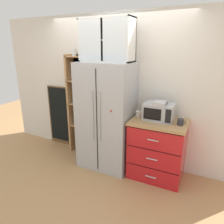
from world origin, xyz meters
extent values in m
plane|color=tan|center=(0.00, 0.00, 0.00)|extent=(10.56, 10.56, 0.00)
cube|color=silver|center=(0.00, 0.40, 1.27)|extent=(4.88, 0.10, 2.55)
cube|color=#ADAFB5|center=(0.00, 0.03, 0.89)|extent=(0.87, 0.65, 1.78)
cube|color=black|center=(0.00, -0.30, 0.89)|extent=(0.01, 0.01, 1.64)
cylinder|color=#ADAFB5|center=(-0.06, -0.31, 0.98)|extent=(0.02, 0.02, 0.80)
cylinder|color=#ADAFB5|center=(0.06, -0.31, 0.98)|extent=(0.02, 0.02, 0.80)
cube|color=red|center=(0.24, -0.30, 1.10)|extent=(0.02, 0.01, 0.02)
cube|color=brown|center=(-0.69, 0.37, 0.94)|extent=(0.46, 0.04, 1.88)
cube|color=tan|center=(-0.88, 0.23, 0.94)|extent=(0.04, 0.24, 1.88)
cube|color=tan|center=(-0.50, 0.23, 0.94)|extent=(0.04, 0.24, 1.88)
cube|color=tan|center=(-0.69, 0.23, 0.54)|extent=(0.40, 0.24, 0.02)
cylinder|color=silver|center=(-0.80, 0.24, 0.61)|extent=(0.08, 0.08, 0.12)
cylinder|color=#CCB78C|center=(-0.80, 0.24, 0.59)|extent=(0.07, 0.07, 0.08)
cylinder|color=#B2B2B7|center=(-0.80, 0.24, 0.67)|extent=(0.08, 0.08, 0.01)
cylinder|color=silver|center=(-0.69, 0.22, 0.61)|extent=(0.08, 0.08, 0.12)
cylinder|color=white|center=(-0.69, 0.22, 0.59)|extent=(0.07, 0.07, 0.08)
cylinder|color=#B2B2B7|center=(-0.69, 0.22, 0.67)|extent=(0.08, 0.08, 0.01)
cylinder|color=silver|center=(-0.58, 0.21, 0.61)|extent=(0.07, 0.07, 0.12)
cylinder|color=white|center=(-0.58, 0.21, 0.59)|extent=(0.06, 0.06, 0.08)
cylinder|color=#B2B2B7|center=(-0.58, 0.21, 0.67)|extent=(0.06, 0.06, 0.01)
cube|color=tan|center=(-0.69, 0.23, 0.98)|extent=(0.40, 0.24, 0.02)
cylinder|color=silver|center=(-0.80, 0.23, 1.04)|extent=(0.06, 0.06, 0.11)
cylinder|color=brown|center=(-0.80, 0.23, 1.02)|extent=(0.05, 0.05, 0.07)
cylinder|color=#B2B2B7|center=(-0.80, 0.23, 1.10)|extent=(0.06, 0.06, 0.01)
cylinder|color=silver|center=(-0.69, 0.23, 1.05)|extent=(0.08, 0.08, 0.12)
cylinder|color=#382316|center=(-0.69, 0.23, 1.03)|extent=(0.07, 0.07, 0.08)
cylinder|color=#B2B2B7|center=(-0.69, 0.23, 1.11)|extent=(0.08, 0.08, 0.01)
cylinder|color=silver|center=(-0.58, 0.24, 1.05)|extent=(0.08, 0.08, 0.13)
cylinder|color=#B77A38|center=(-0.58, 0.24, 1.03)|extent=(0.07, 0.07, 0.09)
cylinder|color=#B2B2B7|center=(-0.58, 0.24, 1.12)|extent=(0.07, 0.07, 0.01)
cube|color=tan|center=(-0.69, 0.23, 1.41)|extent=(0.40, 0.24, 0.02)
cylinder|color=silver|center=(-0.78, 0.25, 1.46)|extent=(0.08, 0.08, 0.10)
cylinder|color=#2D2D2D|center=(-0.78, 0.25, 1.45)|extent=(0.07, 0.07, 0.07)
cylinder|color=#B2B2B7|center=(-0.78, 0.25, 1.52)|extent=(0.08, 0.08, 0.01)
cylinder|color=silver|center=(-0.62, 0.25, 1.47)|extent=(0.07, 0.07, 0.10)
cylinder|color=beige|center=(-0.62, 0.25, 1.45)|extent=(0.06, 0.06, 0.07)
cylinder|color=#B2B2B7|center=(-0.62, 0.25, 1.52)|extent=(0.07, 0.07, 0.01)
cube|color=tan|center=(-0.69, 0.23, 1.84)|extent=(0.40, 0.24, 0.02)
cylinder|color=silver|center=(-0.76, 0.25, 1.90)|extent=(0.08, 0.08, 0.10)
cylinder|color=#E0C67F|center=(-0.76, 0.25, 1.88)|extent=(0.07, 0.07, 0.07)
cylinder|color=#B2B2B7|center=(-0.76, 0.25, 1.96)|extent=(0.08, 0.08, 0.01)
cube|color=red|center=(0.88, 0.05, 0.45)|extent=(0.81, 0.59, 0.90)
cube|color=tan|center=(0.88, 0.05, 0.92)|extent=(0.84, 0.62, 0.04)
cube|color=black|center=(0.88, -0.24, 0.29)|extent=(0.79, 0.00, 0.01)
cube|color=silver|center=(0.88, -0.25, 0.15)|extent=(0.16, 0.01, 0.01)
cube|color=black|center=(0.88, -0.24, 0.59)|extent=(0.79, 0.00, 0.01)
cube|color=silver|center=(0.88, -0.25, 0.45)|extent=(0.16, 0.01, 0.01)
cube|color=black|center=(0.88, -0.24, 0.89)|extent=(0.79, 0.00, 0.01)
cube|color=silver|center=(0.88, -0.25, 0.75)|extent=(0.16, 0.01, 0.01)
cube|color=#ADAFB5|center=(0.85, 0.10, 1.07)|extent=(0.44, 0.32, 0.26)
cube|color=black|center=(0.79, -0.06, 1.07)|extent=(0.26, 0.01, 0.17)
cube|color=black|center=(1.02, -0.06, 1.07)|extent=(0.08, 0.01, 0.20)
cube|color=#B7B7BC|center=(0.88, 0.03, 0.95)|extent=(0.17, 0.20, 0.03)
cube|color=#B7B7BC|center=(0.88, 0.10, 1.09)|extent=(0.17, 0.06, 0.30)
cube|color=#B7B7BC|center=(0.88, 0.03, 1.22)|extent=(0.17, 0.20, 0.06)
cylinder|color=black|center=(0.88, 0.02, 1.03)|extent=(0.11, 0.11, 0.12)
cylinder|color=#2D2D33|center=(1.19, 0.02, 0.98)|extent=(0.09, 0.09, 0.09)
torus|color=#2D2D33|center=(1.24, 0.02, 0.99)|extent=(0.05, 0.01, 0.05)
cylinder|color=silver|center=(0.53, 0.10, 0.99)|extent=(0.08, 0.08, 0.09)
torus|color=silver|center=(0.58, 0.10, 0.99)|extent=(0.05, 0.01, 0.05)
cylinder|color=#285B33|center=(0.88, 0.04, 1.04)|extent=(0.06, 0.06, 0.20)
cone|color=#285B33|center=(0.88, 0.04, 1.14)|extent=(0.06, 0.06, 0.04)
cylinder|color=#285B33|center=(0.88, 0.04, 1.17)|extent=(0.03, 0.03, 0.07)
cylinder|color=black|center=(0.88, 0.04, 1.21)|extent=(0.03, 0.03, 0.01)
cube|color=silver|center=(0.00, 0.20, 2.10)|extent=(0.84, 0.02, 0.63)
cube|color=silver|center=(0.00, 0.05, 2.41)|extent=(0.84, 0.32, 0.02)
cube|color=silver|center=(0.00, 0.05, 1.79)|extent=(0.84, 0.32, 0.02)
cube|color=silver|center=(-0.41, 0.05, 2.10)|extent=(0.02, 0.32, 0.63)
cube|color=silver|center=(0.41, 0.05, 2.10)|extent=(0.02, 0.32, 0.63)
cube|color=silver|center=(0.00, 0.05, 2.10)|extent=(0.81, 0.30, 0.02)
cube|color=silver|center=(-0.21, -0.11, 2.10)|extent=(0.38, 0.01, 0.59)
cube|color=silver|center=(0.21, -0.11, 2.10)|extent=(0.38, 0.01, 0.59)
cylinder|color=silver|center=(-0.29, 0.05, 1.80)|extent=(0.05, 0.05, 0.00)
cylinder|color=silver|center=(-0.29, 0.05, 1.84)|extent=(0.01, 0.01, 0.07)
cone|color=silver|center=(-0.29, 0.05, 1.90)|extent=(0.06, 0.06, 0.05)
cylinder|color=silver|center=(0.00, 0.05, 1.80)|extent=(0.05, 0.05, 0.00)
cylinder|color=silver|center=(0.00, 0.05, 1.84)|extent=(0.01, 0.01, 0.07)
cone|color=silver|center=(0.00, 0.05, 1.90)|extent=(0.06, 0.06, 0.05)
cylinder|color=silver|center=(0.29, 0.05, 1.80)|extent=(0.05, 0.05, 0.00)
cylinder|color=silver|center=(0.29, 0.05, 1.84)|extent=(0.01, 0.01, 0.07)
cone|color=silver|center=(0.29, 0.05, 1.90)|extent=(0.06, 0.06, 0.05)
cylinder|color=white|center=(-0.25, 0.05, 2.14)|extent=(0.06, 0.06, 0.07)
cylinder|color=white|center=(0.00, 0.05, 2.14)|extent=(0.06, 0.06, 0.07)
cylinder|color=white|center=(0.25, 0.05, 2.14)|extent=(0.06, 0.06, 0.07)
cube|color=brown|center=(-1.24, 0.33, 0.62)|extent=(0.60, 0.04, 1.24)
cube|color=black|center=(-1.24, 0.31, 0.65)|extent=(0.54, 0.01, 1.14)
camera|label=1|loc=(1.54, -2.89, 2.00)|focal=33.28mm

